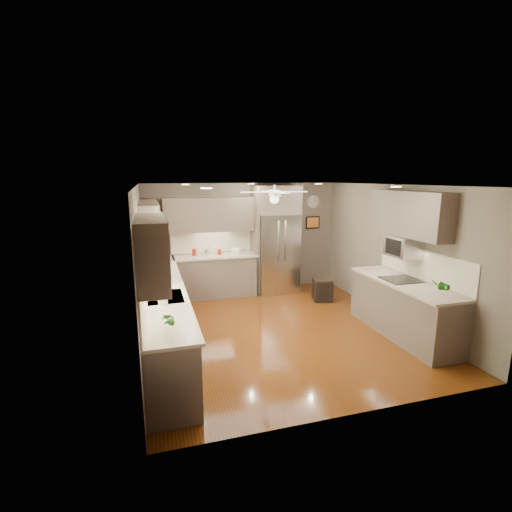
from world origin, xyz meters
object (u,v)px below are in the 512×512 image
potted_plant_left (168,320)px  canister_c (215,251)px  microwave (403,246)px  canister_a (194,252)px  paper_towel (163,294)px  bowl (236,252)px  potted_plant_right (439,285)px  stool (323,290)px  canister_b (206,252)px  refrigerator (276,241)px  soap_bottle (155,285)px  canister_d (220,252)px

potted_plant_left → canister_c: bearing=72.7°
canister_c → microwave: bearing=-45.4°
canister_a → paper_towel: 3.19m
canister_c → bowl: bearing=0.3°
canister_a → potted_plant_right: potted_plant_right is taller
canister_a → microwave: (3.20, -2.80, 0.46)m
stool → canister_b: bearing=156.9°
canister_b → refrigerator: size_ratio=0.05×
canister_c → stool: (2.16, -1.01, -0.79)m
bowl → canister_c: bearing=-179.7°
canister_c → potted_plant_right: size_ratio=0.59×
potted_plant_right → paper_towel: bearing=169.7°
soap_bottle → refrigerator: size_ratio=0.08×
potted_plant_left → paper_towel: (-0.02, 0.93, 0.01)m
canister_c → potted_plant_right: potted_plant_right is taller
canister_c → paper_towel: 3.32m
stool → refrigerator: bearing=128.7°
canister_d → stool: bearing=-26.0°
canister_b → stool: bearing=-23.1°
stool → canister_a: bearing=158.5°
canister_a → soap_bottle: 2.57m
canister_c → canister_a: bearing=177.2°
potted_plant_left → soap_bottle: bearing=93.8°
canister_c → soap_bottle: bearing=-119.5°
canister_c → refrigerator: size_ratio=0.07×
canister_d → potted_plant_right: potted_plant_right is taller
canister_d → paper_towel: paper_towel is taller
canister_a → canister_b: 0.26m
canister_a → bowl: (0.94, -0.02, -0.05)m
stool → microwave: bearing=-71.9°
bowl → paper_towel: paper_towel is taller
canister_b → soap_bottle: (-1.15, -2.39, 0.02)m
potted_plant_left → stool: potted_plant_left is taller
canister_a → paper_towel: (-0.80, -3.09, 0.06)m
canister_d → soap_bottle: size_ratio=0.65×
canister_a → paper_towel: paper_towel is taller
canister_b → potted_plant_right: potted_plant_right is taller
canister_d → canister_c: bearing=177.9°
microwave → paper_towel: 4.03m
soap_bottle → potted_plant_right: bearing=-19.2°
microwave → stool: 2.24m
canister_a → canister_c: bearing=-2.8°
canister_d → refrigerator: refrigerator is taller
potted_plant_left → potted_plant_right: bearing=3.3°
canister_c → paper_towel: size_ratio=0.54×
canister_b → stool: canister_b is taller
potted_plant_right → canister_a: bearing=129.1°
potted_plant_right → canister_b: bearing=126.8°
soap_bottle → refrigerator: bearing=40.0°
paper_towel → canister_a: bearing=75.4°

